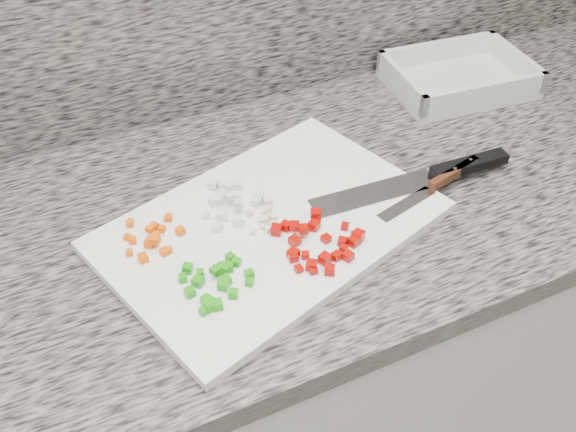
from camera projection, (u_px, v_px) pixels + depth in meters
name	position (u px, v px, depth m)	size (l,w,h in m)	color
cabinet	(256.00, 381.00, 1.32)	(3.92, 0.62, 0.86)	silver
countertop	(247.00, 219.00, 1.02)	(3.96, 0.64, 0.04)	slate
cutting_board	(270.00, 226.00, 0.96)	(0.48, 0.32, 0.02)	white
carrot_pile	(153.00, 236.00, 0.93)	(0.09, 0.10, 0.02)	#FB5805
onion_pile	(230.00, 198.00, 0.99)	(0.11, 0.11, 0.02)	silver
green_pepper_pile	(216.00, 282.00, 0.86)	(0.10, 0.09, 0.02)	#209B0E
red_pepper_pile	(318.00, 240.00, 0.92)	(0.12, 0.13, 0.02)	#A80802
garlic_pile	(265.00, 220.00, 0.96)	(0.05, 0.06, 0.01)	beige
chef_knife	(438.00, 174.00, 1.04)	(0.35, 0.06, 0.02)	silver
paring_knife	(442.00, 181.00, 1.02)	(0.22, 0.07, 0.02)	silver
tray	(458.00, 79.00, 1.27)	(0.29, 0.22, 0.06)	silver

